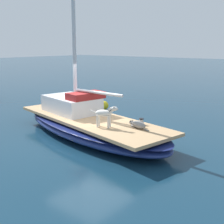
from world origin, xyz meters
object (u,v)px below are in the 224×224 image
at_px(sailboat_main, 90,127).
at_px(deck_winch, 141,122).
at_px(mooring_buoy, 104,105).
at_px(dog_white, 105,114).
at_px(dog_grey, 138,125).

height_order(sailboat_main, deck_winch, deck_winch).
relative_size(sailboat_main, mooring_buoy, 17.22).
relative_size(dog_white, mooring_buoy, 2.05).
bearing_deg(sailboat_main, deck_winch, -79.14).
height_order(deck_winch, mooring_buoy, deck_winch).
xyz_separation_m(dog_white, deck_winch, (0.98, -0.71, -0.32)).
xyz_separation_m(sailboat_main, mooring_buoy, (3.60, 2.45, -0.12)).
bearing_deg(sailboat_main, dog_grey, -90.65).
distance_m(sailboat_main, deck_winch, 2.00).
xyz_separation_m(sailboat_main, dog_grey, (-0.02, -2.06, 0.43)).
xyz_separation_m(deck_winch, mooring_buoy, (3.23, 4.37, -0.54)).
distance_m(dog_grey, mooring_buoy, 5.81).
height_order(dog_white, deck_winch, dog_white).
relative_size(dog_grey, mooring_buoy, 2.11).
height_order(sailboat_main, mooring_buoy, sailboat_main).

